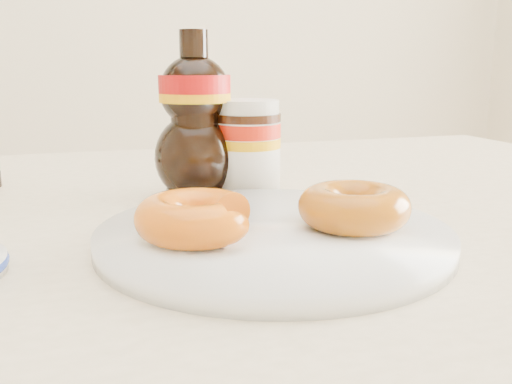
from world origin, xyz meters
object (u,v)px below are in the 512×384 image
object	(u,v)px
dining_table	(184,283)
donut_bitten	(196,217)
syrup_bottle	(195,115)
nutella_jar	(247,143)
plate	(274,235)
donut_whole	(354,207)

from	to	relation	value
dining_table	donut_bitten	size ratio (longest dim) A/B	14.37
donut_bitten	syrup_bottle	size ratio (longest dim) A/B	0.52
nutella_jar	donut_bitten	bearing A→B (deg)	-117.14
plate	syrup_bottle	size ratio (longest dim) A/B	1.60
plate	donut_bitten	world-z (taller)	donut_bitten
nutella_jar	plate	bearing A→B (deg)	-100.37
donut_whole	syrup_bottle	bearing A→B (deg)	112.53
dining_table	syrup_bottle	world-z (taller)	syrup_bottle
nutella_jar	syrup_bottle	distance (m)	0.07
donut_whole	dining_table	bearing A→B (deg)	127.20
dining_table	nutella_jar	size ratio (longest dim) A/B	12.71
dining_table	donut_whole	world-z (taller)	donut_whole
nutella_jar	syrup_bottle	xyz separation A→B (m)	(-0.06, 0.01, 0.03)
dining_table	plate	distance (m)	0.18
plate	donut_whole	xyz separation A→B (m)	(0.07, -0.02, 0.02)
syrup_bottle	plate	bearing A→B (deg)	-83.19
nutella_jar	donut_whole	bearing A→B (deg)	-81.72
dining_table	donut_whole	size ratio (longest dim) A/B	14.56
dining_table	nutella_jar	xyz separation A→B (m)	(0.09, 0.05, 0.14)
dining_table	syrup_bottle	bearing A→B (deg)	64.23
nutella_jar	syrup_bottle	size ratio (longest dim) A/B	0.59
donut_bitten	donut_whole	xyz separation A→B (m)	(0.14, -0.01, 0.00)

